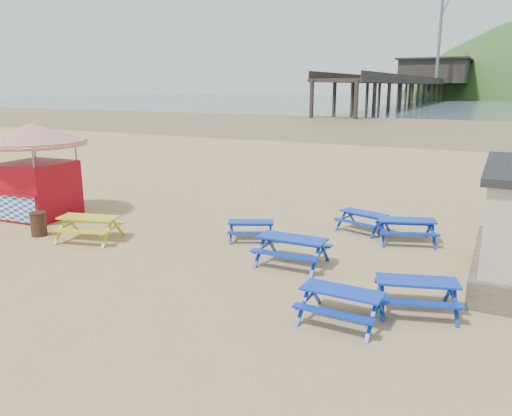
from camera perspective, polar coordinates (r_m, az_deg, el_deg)
The scene contains 13 objects.
ground at distance 16.27m, azimuth -1.43°, elevation -4.66°, with size 400.00×400.00×0.00m, color tan.
wet_sand at distance 69.21m, azimuth 20.61°, elevation 8.67°, with size 400.00×400.00×0.00m, color olive.
sea at distance 183.85m, azimuth 24.65°, elevation 10.97°, with size 400.00×400.00×0.00m, color #475865.
picnic_table_blue_a at distance 17.13m, azimuth -0.58°, elevation -2.56°, with size 1.94×1.79×0.65m.
picnic_table_blue_b at distance 18.53m, azimuth 12.15°, elevation -1.52°, with size 2.00×1.79×0.70m.
picnic_table_blue_c at distance 17.59m, azimuth 16.79°, elevation -2.49°, with size 2.28×2.05×0.79m.
picnic_table_blue_d at distance 14.78m, azimuth 4.15°, elevation -4.91°, with size 2.01×1.62×0.84m.
picnic_table_blue_e at distance 11.49m, azimuth 9.75°, elevation -10.95°, with size 1.85×1.51×0.75m.
picnic_table_blue_f at distance 12.40m, azimuth 17.85°, elevation -9.50°, with size 2.20×1.96×0.77m.
picnic_table_yellow at distance 17.96m, azimuth -18.51°, elevation -2.22°, with size 2.33×2.06×0.83m.
ice_cream_kiosk at distance 21.60m, azimuth -24.01°, elevation 5.19°, with size 4.48×4.48×3.75m.
litter_bin at distance 19.13m, azimuth -23.60°, elevation -1.66°, with size 0.58×0.58×0.85m.
pier at distance 193.52m, azimuth 19.47°, elevation 13.13°, with size 24.00×220.00×39.29m.
Camera 1 is at (7.23, -13.63, 5.15)m, focal length 35.00 mm.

